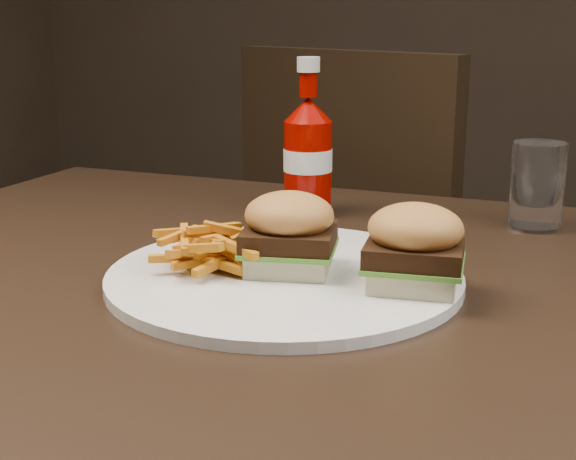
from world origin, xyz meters
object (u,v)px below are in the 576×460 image
(dining_table, at_px, (342,299))
(plate, at_px, (284,277))
(ketchup_bottle, at_px, (308,169))
(tumbler, at_px, (537,184))
(chair_far, at_px, (408,308))

(dining_table, xyz_separation_m, plate, (-0.05, -0.03, 0.03))
(ketchup_bottle, relative_size, tumbler, 1.22)
(ketchup_bottle, bearing_deg, dining_table, -62.63)
(plate, distance_m, ketchup_bottle, 0.27)
(dining_table, distance_m, tumbler, 0.32)
(dining_table, height_order, chair_far, dining_table)
(plate, xyz_separation_m, ketchup_bottle, (-0.07, 0.26, 0.06))
(dining_table, relative_size, ketchup_bottle, 9.83)
(chair_far, xyz_separation_m, plate, (0.05, -0.80, 0.33))
(chair_far, height_order, plate, plate)
(dining_table, relative_size, chair_far, 2.50)
(dining_table, distance_m, ketchup_bottle, 0.27)
(dining_table, xyz_separation_m, tumbler, (0.16, 0.27, 0.08))
(chair_far, relative_size, ketchup_bottle, 3.93)
(plate, relative_size, tumbler, 3.46)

